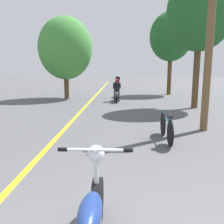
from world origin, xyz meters
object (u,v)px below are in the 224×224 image
Objects in this scene: bicycle_parked at (166,128)px; roadside_tree_right_far at (171,37)px; utility_pole at (210,34)px; roadside_tree_right_near at (200,13)px; roadside_tree_left at (65,48)px; motorcycle_rider_lead at (117,93)px; motorcycle_rider_far at (118,83)px.

roadside_tree_right_far is at bearing 78.35° from bicycle_parked.
utility_pole is at bearing 39.72° from bicycle_parked.
roadside_tree_right_far is (1.10, 11.24, 1.35)m from utility_pole.
utility_pole is 0.91× the size of roadside_tree_right_near.
roadside_tree_left reaches higher than bicycle_parked.
bicycle_parked is (-2.58, -5.88, -4.32)m from roadside_tree_right_near.
motorcycle_rider_lead is at bearing 150.15° from roadside_tree_right_near.
motorcycle_rider_lead is 0.97× the size of motorcycle_rider_far.
roadside_tree_left reaches higher than motorcycle_rider_lead.
roadside_tree_right_near is 3.36× the size of motorcycle_rider_lead.
utility_pole is at bearing -52.47° from roadside_tree_left.
bicycle_parked is at bearing -140.28° from utility_pole.
utility_pole is 18.11m from motorcycle_rider_far.
motorcycle_rider_lead is (-4.08, -4.24, -3.91)m from roadside_tree_right_far.
roadside_tree_left is at bearing 153.68° from roadside_tree_right_near.
motorcycle_rider_lead is (-4.09, 2.35, -4.18)m from roadside_tree_right_near.
motorcycle_rider_far is (-4.12, 6.44, -3.90)m from roadside_tree_right_far.
roadside_tree_left is 11.22m from bicycle_parked.
roadside_tree_right_near is at bearing -26.32° from roadside_tree_left.
motorcycle_rider_lead is at bearing -133.91° from roadside_tree_right_far.
roadside_tree_left is 3.05× the size of bicycle_parked.
motorcycle_rider_lead is at bearing -21.85° from roadside_tree_left.
roadside_tree_left is 10.29m from motorcycle_rider_far.
roadside_tree_left is (-6.44, 8.39, 0.26)m from utility_pole.
utility_pole is 3.31m from bicycle_parked.
roadside_tree_right_near reaches higher than motorcycle_rider_far.
bicycle_parked is (4.97, -9.61, -2.97)m from roadside_tree_left.
utility_pole is at bearing -103.45° from roadside_tree_right_near.
bicycle_parked is at bearing -79.60° from motorcycle_rider_lead.
bicycle_parked is (-1.47, -1.22, -2.70)m from utility_pole.
roadside_tree_right_near is 1.22× the size of roadside_tree_left.
motorcycle_rider_far is 1.15× the size of bicycle_parked.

